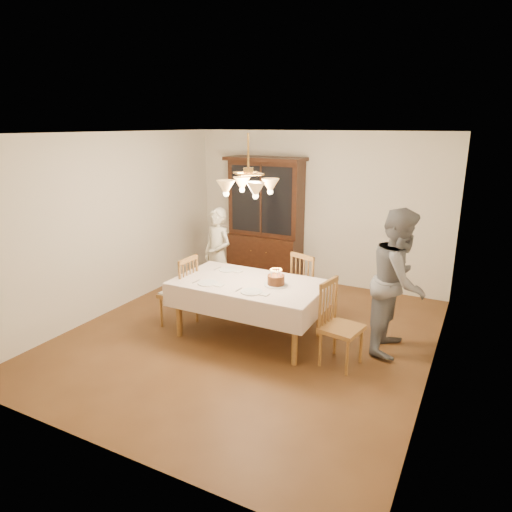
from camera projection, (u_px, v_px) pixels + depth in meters
The scene contains 14 objects.
ground at pixel (249, 336), 6.05m from camera, with size 5.00×5.00×0.00m, color #512F17.
room_shell at pixel (249, 219), 5.61m from camera, with size 5.00×5.00×5.00m.
dining_table at pixel (249, 287), 5.86m from camera, with size 1.90×1.10×0.76m.
china_hutch at pixel (265, 221), 8.06m from camera, with size 1.38×0.54×2.16m.
chair_far_side at pixel (309, 290), 6.46m from camera, with size 0.55×0.54×1.00m.
chair_left_end at pixel (179, 294), 6.26m from camera, with size 0.43×0.45×1.00m.
chair_right_end at pixel (341, 329), 5.22m from camera, with size 0.49×0.51×1.00m.
elderly_woman at pixel (218, 255), 7.12m from camera, with size 0.54×0.35×1.47m, color beige.
adult_in_grey at pixel (399, 281), 5.47m from camera, with size 0.86×0.67×1.77m, color slate.
birthday_cake at pixel (276, 281), 5.69m from camera, with size 0.30×0.30×0.21m.
place_setting_near_left at pixel (208, 283), 5.76m from camera, with size 0.40×0.25×0.02m.
place_setting_near_right at pixel (252, 292), 5.46m from camera, with size 0.41×0.26×0.02m.
place_setting_far_left at pixel (228, 270), 6.28m from camera, with size 0.39×0.24×0.02m.
chandelier at pixel (248, 186), 5.49m from camera, with size 0.62×0.62×0.73m.
Camera 1 is at (2.60, -4.86, 2.70)m, focal length 32.00 mm.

